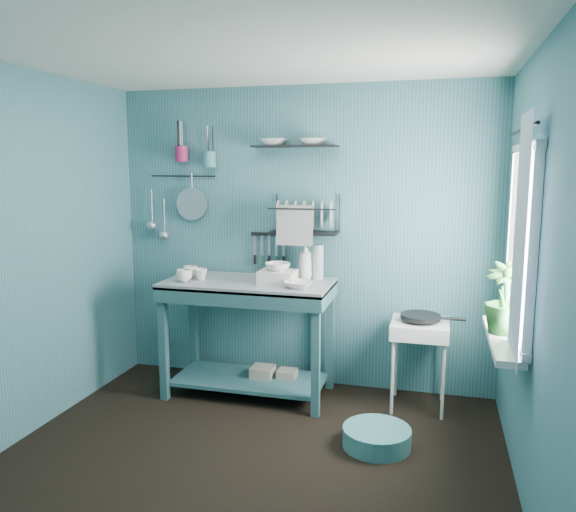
% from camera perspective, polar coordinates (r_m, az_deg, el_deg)
% --- Properties ---
extents(floor, '(3.20, 3.20, 0.00)m').
position_cam_1_polar(floor, '(3.72, -4.42, -20.63)').
color(floor, black).
rests_on(floor, ground).
extents(ceiling, '(3.20, 3.20, 0.00)m').
position_cam_1_polar(ceiling, '(3.30, -4.97, 20.53)').
color(ceiling, silver).
rests_on(ceiling, ground).
extents(wall_back, '(3.20, 0.00, 3.20)m').
position_cam_1_polar(wall_back, '(4.71, 1.46, 1.81)').
color(wall_back, '#3A6E77').
rests_on(wall_back, ground).
extents(wall_front, '(3.20, 0.00, 3.20)m').
position_cam_1_polar(wall_front, '(1.98, -19.57, -8.75)').
color(wall_front, '#3A6E77').
rests_on(wall_front, ground).
extents(wall_left, '(0.00, 3.00, 3.00)m').
position_cam_1_polar(wall_left, '(4.11, -26.20, -0.17)').
color(wall_left, '#3A6E77').
rests_on(wall_left, ground).
extents(wall_right, '(0.00, 3.00, 3.00)m').
position_cam_1_polar(wall_right, '(3.14, 24.01, -2.56)').
color(wall_right, '#3A6E77').
rests_on(wall_right, ground).
extents(work_counter, '(1.37, 0.76, 0.94)m').
position_cam_1_polar(work_counter, '(4.60, -3.99, -8.30)').
color(work_counter, '#2C595E').
rests_on(work_counter, floor).
extents(mug_left, '(0.12, 0.12, 0.10)m').
position_cam_1_polar(mug_left, '(4.51, -10.51, -1.98)').
color(mug_left, silver).
rests_on(mug_left, work_counter).
extents(mug_mid, '(0.14, 0.14, 0.09)m').
position_cam_1_polar(mug_mid, '(4.56, -8.83, -1.84)').
color(mug_mid, silver).
rests_on(mug_mid, work_counter).
extents(mug_right, '(0.17, 0.17, 0.10)m').
position_cam_1_polar(mug_right, '(4.66, -9.89, -1.61)').
color(mug_right, silver).
rests_on(mug_right, work_counter).
extents(wash_tub, '(0.28, 0.22, 0.10)m').
position_cam_1_polar(wash_tub, '(4.38, -1.06, -2.12)').
color(wash_tub, silver).
rests_on(wash_tub, work_counter).
extents(tub_bowl, '(0.20, 0.19, 0.06)m').
position_cam_1_polar(tub_bowl, '(4.37, -1.06, -1.09)').
color(tub_bowl, silver).
rests_on(tub_bowl, wash_tub).
extents(soap_bottle, '(0.12, 0.12, 0.30)m').
position_cam_1_polar(soap_bottle, '(4.53, 1.77, -0.48)').
color(soap_bottle, silver).
rests_on(soap_bottle, work_counter).
extents(water_bottle, '(0.09, 0.09, 0.28)m').
position_cam_1_polar(water_bottle, '(4.53, 3.06, -0.61)').
color(water_bottle, '#A9B7BC').
rests_on(water_bottle, work_counter).
extents(counter_bowl, '(0.22, 0.22, 0.05)m').
position_cam_1_polar(counter_bowl, '(4.22, 1.07, -2.90)').
color(counter_bowl, silver).
rests_on(counter_bowl, work_counter).
extents(hotplate_stand, '(0.43, 0.43, 0.68)m').
position_cam_1_polar(hotplate_stand, '(4.50, 13.12, -10.69)').
color(hotplate_stand, white).
rests_on(hotplate_stand, floor).
extents(frying_pan, '(0.30, 0.30, 0.03)m').
position_cam_1_polar(frying_pan, '(4.39, 13.30, -6.02)').
color(frying_pan, black).
rests_on(frying_pan, hotplate_stand).
extents(knife_strip, '(0.32, 0.03, 0.03)m').
position_cam_1_polar(knife_strip, '(4.75, -1.90, 2.22)').
color(knife_strip, black).
rests_on(knife_strip, wall_back).
extents(dish_rack, '(0.55, 0.25, 0.32)m').
position_cam_1_polar(dish_rack, '(4.55, 1.70, 4.27)').
color(dish_rack, black).
rests_on(dish_rack, wall_back).
extents(upper_shelf, '(0.71, 0.21, 0.01)m').
position_cam_1_polar(upper_shelf, '(4.59, 0.67, 11.09)').
color(upper_shelf, black).
rests_on(upper_shelf, wall_back).
extents(shelf_bowl_left, '(0.23, 0.23, 0.05)m').
position_cam_1_polar(shelf_bowl_left, '(4.64, -1.47, 12.20)').
color(shelf_bowl_left, silver).
rests_on(shelf_bowl_left, upper_shelf).
extents(shelf_bowl_right, '(0.22, 0.22, 0.05)m').
position_cam_1_polar(shelf_bowl_right, '(4.56, 2.55, 11.31)').
color(shelf_bowl_right, silver).
rests_on(shelf_bowl_right, upper_shelf).
extents(utensil_cup_magenta, '(0.11, 0.11, 0.13)m').
position_cam_1_polar(utensil_cup_magenta, '(4.95, -10.76, 10.15)').
color(utensil_cup_magenta, '#A11D4F').
rests_on(utensil_cup_magenta, wall_back).
extents(utensil_cup_teal, '(0.11, 0.11, 0.13)m').
position_cam_1_polar(utensil_cup_teal, '(4.85, -7.99, 9.70)').
color(utensil_cup_teal, teal).
rests_on(utensil_cup_teal, wall_back).
extents(colander, '(0.28, 0.03, 0.28)m').
position_cam_1_polar(colander, '(4.96, -9.75, 5.23)').
color(colander, '#ACAEB5').
rests_on(colander, wall_back).
extents(ladle_outer, '(0.01, 0.01, 0.30)m').
position_cam_1_polar(ladle_outer, '(5.15, -13.67, 4.94)').
color(ladle_outer, '#ACAEB5').
rests_on(ladle_outer, wall_back).
extents(ladle_inner, '(0.01, 0.01, 0.30)m').
position_cam_1_polar(ladle_inner, '(5.10, -12.46, 4.00)').
color(ladle_inner, '#ACAEB5').
rests_on(ladle_inner, wall_back).
extents(hook_rail, '(0.60, 0.01, 0.01)m').
position_cam_1_polar(hook_rail, '(5.00, -10.62, 7.98)').
color(hook_rail, black).
rests_on(hook_rail, wall_back).
extents(window_glass, '(0.00, 1.10, 1.10)m').
position_cam_1_polar(window_glass, '(3.56, 22.82, 1.22)').
color(window_glass, white).
rests_on(window_glass, wall_right).
extents(windowsill, '(0.16, 0.95, 0.04)m').
position_cam_1_polar(windowsill, '(3.67, 20.93, -7.90)').
color(windowsill, white).
rests_on(windowsill, wall_right).
extents(curtain, '(0.00, 1.35, 1.35)m').
position_cam_1_polar(curtain, '(3.25, 22.44, 1.46)').
color(curtain, silver).
rests_on(curtain, wall_right).
extents(curtain_rod, '(0.02, 1.05, 0.02)m').
position_cam_1_polar(curtain_rod, '(3.53, 22.73, 11.76)').
color(curtain_rod, black).
rests_on(curtain_rod, wall_right).
extents(potted_plant, '(0.31, 0.31, 0.44)m').
position_cam_1_polar(potted_plant, '(3.68, 21.14, -3.98)').
color(potted_plant, '#245B24').
rests_on(potted_plant, windowsill).
extents(storage_tin_large, '(0.18, 0.18, 0.22)m').
position_cam_1_polar(storage_tin_large, '(4.74, -2.57, -12.41)').
color(storage_tin_large, gray).
rests_on(storage_tin_large, floor).
extents(storage_tin_small, '(0.15, 0.15, 0.20)m').
position_cam_1_polar(storage_tin_small, '(4.72, -0.08, -12.64)').
color(storage_tin_small, gray).
rests_on(storage_tin_small, floor).
extents(floor_basin, '(0.45, 0.45, 0.13)m').
position_cam_1_polar(floor_basin, '(3.96, 9.00, -17.73)').
color(floor_basin, teal).
rests_on(floor_basin, floor).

